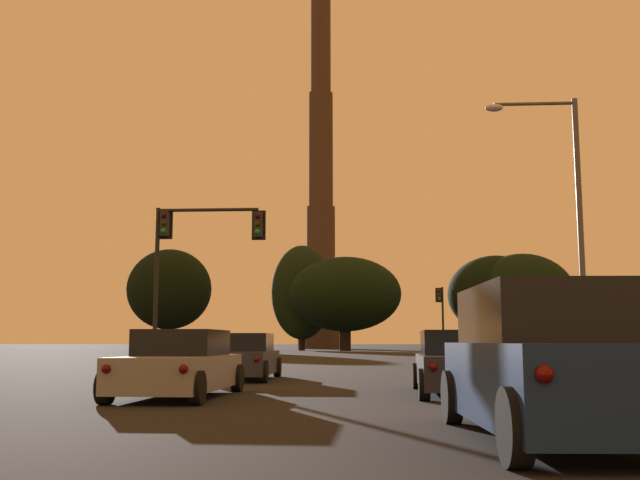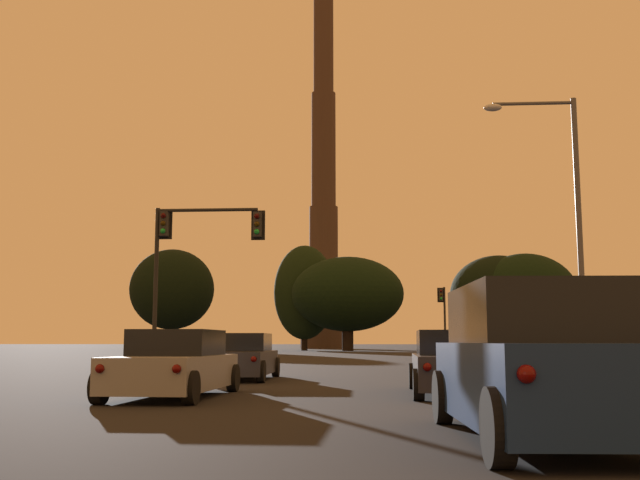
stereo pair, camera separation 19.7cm
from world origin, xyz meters
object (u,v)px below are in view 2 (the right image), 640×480
at_px(suv_right_lane_third, 541,365).
at_px(sedan_left_lane_second, 175,365).
at_px(traffic_light_far_right, 443,310).
at_px(sedan_right_lane_second, 455,364).
at_px(smokestack, 324,200).
at_px(traffic_light_overhead_left, 191,246).
at_px(street_lamp, 565,205).
at_px(sedan_left_lane_front, 241,358).

distance_m(suv_right_lane_third, sedan_left_lane_second, 9.13).
height_order(sedan_left_lane_second, traffic_light_far_right, traffic_light_far_right).
bearing_deg(sedan_right_lane_second, smokestack, 96.94).
xyz_separation_m(traffic_light_overhead_left, traffic_light_far_right, (13.65, 34.38, -1.28)).
distance_m(sedan_left_lane_second, traffic_light_overhead_left, 15.47).
xyz_separation_m(sedan_left_lane_second, traffic_light_far_right, (10.39, 48.85, 3.14)).
xyz_separation_m(traffic_light_overhead_left, street_lamp, (14.16, -4.52, 0.73)).
bearing_deg(street_lamp, sedan_left_lane_second, -137.62).
distance_m(sedan_left_lane_front, traffic_light_overhead_left, 8.95).
distance_m(sedan_left_lane_front, street_lamp, 12.19).
height_order(sedan_left_lane_front, sedan_left_lane_second, same).
xyz_separation_m(suv_right_lane_third, traffic_light_far_right, (4.16, 55.53, 2.91)).
height_order(sedan_left_lane_front, smokestack, smokestack).
distance_m(traffic_light_overhead_left, street_lamp, 14.88).
relative_size(traffic_light_overhead_left, traffic_light_far_right, 1.16).
height_order(suv_right_lane_third, sedan_left_lane_second, suv_right_lane_third).
relative_size(sedan_right_lane_second, traffic_light_far_right, 0.82).
bearing_deg(sedan_left_lane_second, suv_right_lane_third, -45.58).
bearing_deg(suv_right_lane_third, sedan_left_lane_front, 110.97).
height_order(traffic_light_overhead_left, street_lamp, street_lamp).
bearing_deg(suv_right_lane_third, traffic_light_overhead_left, 111.87).
distance_m(sedan_right_lane_second, sedan_left_lane_front, 8.58).
bearing_deg(suv_right_lane_third, street_lamp, 72.00).
height_order(street_lamp, smokestack, smokestack).
xyz_separation_m(sedan_left_lane_front, traffic_light_overhead_left, (-3.40, 6.99, 4.42)).
relative_size(sedan_right_lane_second, sedan_left_lane_front, 1.00).
xyz_separation_m(sedan_left_lane_second, street_lamp, (10.90, 9.95, 5.16)).
bearing_deg(sedan_left_lane_second, sedan_right_lane_second, 13.26).
bearing_deg(street_lamp, traffic_light_far_right, 90.76).
xyz_separation_m(sedan_right_lane_second, sedan_left_lane_second, (-6.07, -1.27, 0.00)).
distance_m(sedan_right_lane_second, traffic_light_overhead_left, 16.75).
relative_size(sedan_left_lane_front, sedan_left_lane_second, 1.00).
height_order(sedan_left_lane_front, traffic_light_far_right, traffic_light_far_right).
distance_m(suv_right_lane_third, smokestack, 113.38).
xyz_separation_m(sedan_left_lane_second, smokestack, (-3.31, 103.91, 23.31)).
bearing_deg(traffic_light_far_right, suv_right_lane_third, -94.29).
height_order(sedan_right_lane_second, suv_right_lane_third, suv_right_lane_third).
relative_size(suv_right_lane_third, smokestack, 0.08).
relative_size(suv_right_lane_third, traffic_light_far_right, 0.86).
height_order(sedan_right_lane_second, traffic_light_overhead_left, traffic_light_overhead_left).
xyz_separation_m(sedan_left_lane_front, street_lamp, (10.76, 2.48, 5.16)).
bearing_deg(sedan_left_lane_second, sedan_left_lane_front, 90.36).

